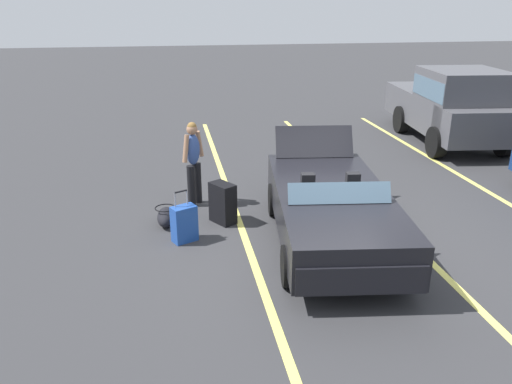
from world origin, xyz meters
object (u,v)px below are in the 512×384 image
Objects in this scene: duffel_bag at (166,217)px; parked_pickup_truck_near at (453,104)px; suitcase_large_black at (223,203)px; traveler_person at (193,159)px; convertible_car at (334,215)px; suitcase_medium_bright at (184,224)px.

parked_pickup_truck_near reaches higher than duffel_bag.
traveler_person is at bearing 82.49° from suitcase_large_black.
duffel_bag is 0.40× the size of traveler_person.
convertible_car reaches higher than suitcase_medium_bright.
suitcase_large_black is 8.12m from parked_pickup_truck_near.
convertible_car is 0.85× the size of parked_pickup_truck_near.
duffel_bag is 0.13× the size of parked_pickup_truck_near.
duffel_bag is (-1.42, -2.64, -0.43)m from convertible_car.
traveler_person is (-2.34, -2.06, 0.34)m from convertible_car.
convertible_car is 4.99× the size of suitcase_medium_bright.
suitcase_large_black is 0.45× the size of traveler_person.
traveler_person is 8.03m from parked_pickup_truck_near.
convertible_car is 2.65× the size of traveler_person.
traveler_person is at bearing 147.59° from duffel_bag.
suitcase_medium_bright is at bearing -50.55° from parked_pickup_truck_near.
suitcase_medium_bright is 1.35× the size of duffel_bag.
suitcase_medium_bright is at bearing 23.31° from duffel_bag.
suitcase_large_black is at bearing 87.28° from duffel_bag.
parked_pickup_truck_near is at bearing -0.47° from suitcase_large_black.
convertible_car is at bearing 61.65° from duffel_bag.
parked_pickup_truck_near reaches higher than traveler_person.
convertible_car is 3.13m from traveler_person.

